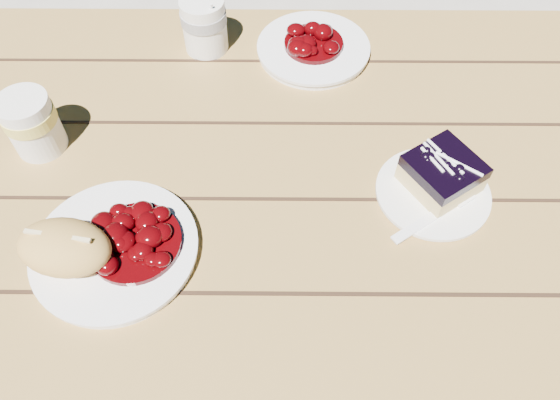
{
  "coord_description": "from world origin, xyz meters",
  "views": [
    {
      "loc": [
        0.32,
        -0.57,
        1.44
      ],
      "look_at": [
        0.32,
        -0.12,
        0.81
      ],
      "focal_mm": 35.0,
      "sensor_mm": 36.0,
      "label": 1
    }
  ],
  "objects_px": {
    "main_plate": "(115,250)",
    "second_plate": "(313,49)",
    "coffee_cup": "(204,25)",
    "second_cup": "(32,124)",
    "blueberry_cake": "(442,173)",
    "bread_roll": "(64,247)",
    "picnic_table": "(113,214)",
    "dessert_plate": "(432,193)"
  },
  "relations": [
    {
      "from": "coffee_cup",
      "to": "second_plate",
      "type": "bearing_deg",
      "value": -4.1
    },
    {
      "from": "blueberry_cake",
      "to": "second_cup",
      "type": "xyz_separation_m",
      "value": [
        -0.64,
        0.08,
        0.01
      ]
    },
    {
      "from": "bread_roll",
      "to": "second_cup",
      "type": "height_order",
      "value": "second_cup"
    },
    {
      "from": "picnic_table",
      "to": "main_plate",
      "type": "relative_size",
      "value": 8.61
    },
    {
      "from": "picnic_table",
      "to": "coffee_cup",
      "type": "xyz_separation_m",
      "value": [
        0.17,
        0.28,
        0.21
      ]
    },
    {
      "from": "dessert_plate",
      "to": "blueberry_cake",
      "type": "xyz_separation_m",
      "value": [
        0.01,
        0.01,
        0.03
      ]
    },
    {
      "from": "blueberry_cake",
      "to": "bread_roll",
      "type": "bearing_deg",
      "value": 160.91
    },
    {
      "from": "dessert_plate",
      "to": "second_cup",
      "type": "bearing_deg",
      "value": 171.11
    },
    {
      "from": "main_plate",
      "to": "bread_roll",
      "type": "bearing_deg",
      "value": -160.02
    },
    {
      "from": "main_plate",
      "to": "coffee_cup",
      "type": "bearing_deg",
      "value": 78.51
    },
    {
      "from": "second_plate",
      "to": "bread_roll",
      "type": "bearing_deg",
      "value": -127.26
    },
    {
      "from": "dessert_plate",
      "to": "blueberry_cake",
      "type": "relative_size",
      "value": 1.26
    },
    {
      "from": "picnic_table",
      "to": "blueberry_cake",
      "type": "xyz_separation_m",
      "value": [
        0.56,
        -0.06,
        0.2
      ]
    },
    {
      "from": "dessert_plate",
      "to": "blueberry_cake",
      "type": "height_order",
      "value": "blueberry_cake"
    },
    {
      "from": "coffee_cup",
      "to": "second_plate",
      "type": "xyz_separation_m",
      "value": [
        0.2,
        -0.01,
        -0.04
      ]
    },
    {
      "from": "second_plate",
      "to": "second_cup",
      "type": "bearing_deg",
      "value": -152.51
    },
    {
      "from": "main_plate",
      "to": "blueberry_cake",
      "type": "xyz_separation_m",
      "value": [
        0.48,
        0.12,
        0.03
      ]
    },
    {
      "from": "coffee_cup",
      "to": "dessert_plate",
      "type": "bearing_deg",
      "value": -42.76
    },
    {
      "from": "picnic_table",
      "to": "second_cup",
      "type": "height_order",
      "value": "second_cup"
    },
    {
      "from": "main_plate",
      "to": "dessert_plate",
      "type": "height_order",
      "value": "main_plate"
    },
    {
      "from": "second_cup",
      "to": "blueberry_cake",
      "type": "bearing_deg",
      "value": -7.44
    },
    {
      "from": "second_cup",
      "to": "picnic_table",
      "type": "bearing_deg",
      "value": -19.32
    },
    {
      "from": "picnic_table",
      "to": "coffee_cup",
      "type": "distance_m",
      "value": 0.39
    },
    {
      "from": "main_plate",
      "to": "bread_roll",
      "type": "height_order",
      "value": "bread_roll"
    },
    {
      "from": "bread_roll",
      "to": "second_cup",
      "type": "distance_m",
      "value": 0.25
    },
    {
      "from": "coffee_cup",
      "to": "second_cup",
      "type": "bearing_deg",
      "value": -135.03
    },
    {
      "from": "bread_roll",
      "to": "picnic_table",
      "type": "bearing_deg",
      "value": 97.04
    },
    {
      "from": "bread_roll",
      "to": "second_plate",
      "type": "xyz_separation_m",
      "value": [
        0.35,
        0.46,
        -0.04
      ]
    },
    {
      "from": "dessert_plate",
      "to": "second_cup",
      "type": "distance_m",
      "value": 0.64
    },
    {
      "from": "dessert_plate",
      "to": "coffee_cup",
      "type": "bearing_deg",
      "value": 137.24
    },
    {
      "from": "blueberry_cake",
      "to": "second_cup",
      "type": "relative_size",
      "value": 1.32
    },
    {
      "from": "coffee_cup",
      "to": "second_plate",
      "type": "relative_size",
      "value": 0.49
    },
    {
      "from": "second_cup",
      "to": "main_plate",
      "type": "bearing_deg",
      "value": -52.21
    },
    {
      "from": "blueberry_cake",
      "to": "second_cup",
      "type": "distance_m",
      "value": 0.65
    },
    {
      "from": "picnic_table",
      "to": "blueberry_cake",
      "type": "height_order",
      "value": "blueberry_cake"
    },
    {
      "from": "blueberry_cake",
      "to": "main_plate",
      "type": "bearing_deg",
      "value": 160.3
    },
    {
      "from": "main_plate",
      "to": "second_plate",
      "type": "distance_m",
      "value": 0.53
    },
    {
      "from": "second_plate",
      "to": "coffee_cup",
      "type": "bearing_deg",
      "value": 175.9
    },
    {
      "from": "bread_roll",
      "to": "blueberry_cake",
      "type": "distance_m",
      "value": 0.56
    },
    {
      "from": "blueberry_cake",
      "to": "second_plate",
      "type": "bearing_deg",
      "value": 86.14
    },
    {
      "from": "bread_roll",
      "to": "second_plate",
      "type": "relative_size",
      "value": 0.63
    },
    {
      "from": "dessert_plate",
      "to": "second_cup",
      "type": "xyz_separation_m",
      "value": [
        -0.63,
        0.1,
        0.05
      ]
    }
  ]
}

